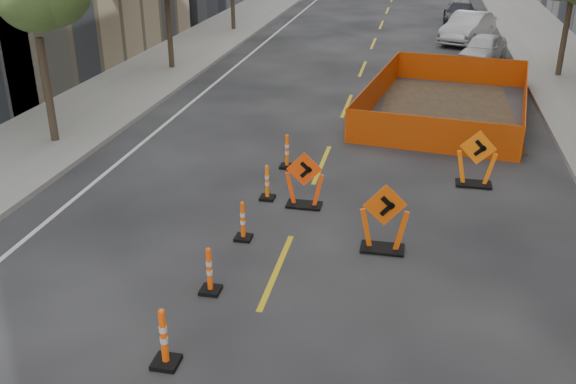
% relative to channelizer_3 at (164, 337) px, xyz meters
% --- Properties ---
extents(sidewalk_left, '(4.00, 90.00, 0.15)m').
position_rel_channelizer_3_xyz_m(sidewalk_left, '(-7.88, 11.22, -0.46)').
color(sidewalk_left, gray).
rests_on(sidewalk_left, ground).
extents(channelizer_3, '(0.42, 0.42, 1.07)m').
position_rel_channelizer_3_xyz_m(channelizer_3, '(0.00, 0.00, 0.00)').
color(channelizer_3, '#FF500A').
rests_on(channelizer_3, ground).
extents(channelizer_4, '(0.38, 0.38, 0.97)m').
position_rel_channelizer_3_xyz_m(channelizer_4, '(0.04, 2.19, -0.05)').
color(channelizer_4, '#FE500A').
rests_on(channelizer_4, ground).
extents(channelizer_5, '(0.37, 0.37, 0.93)m').
position_rel_channelizer_3_xyz_m(channelizer_5, '(0.10, 4.39, -0.07)').
color(channelizer_5, '#EC5209').
rests_on(channelizer_5, ground).
extents(channelizer_6, '(0.37, 0.37, 0.93)m').
position_rel_channelizer_3_xyz_m(channelizer_6, '(0.13, 6.58, -0.07)').
color(channelizer_6, orange).
rests_on(channelizer_6, ground).
extents(channelizer_7, '(0.39, 0.39, 0.99)m').
position_rel_channelizer_3_xyz_m(channelizer_7, '(0.19, 8.78, -0.04)').
color(channelizer_7, '#EE580A').
rests_on(channelizer_7, ground).
extents(chevron_sign_left, '(1.03, 0.71, 1.44)m').
position_rel_channelizer_3_xyz_m(chevron_sign_left, '(1.12, 6.35, 0.18)').
color(chevron_sign_left, '#F5430A').
rests_on(chevron_sign_left, ground).
extents(chevron_sign_center, '(1.17, 0.88, 1.57)m').
position_rel_channelizer_3_xyz_m(chevron_sign_center, '(3.18, 4.52, 0.25)').
color(chevron_sign_center, '#DE4D09').
rests_on(chevron_sign_center, ground).
extents(chevron_sign_right, '(1.09, 0.72, 1.55)m').
position_rel_channelizer_3_xyz_m(chevron_sign_right, '(5.31, 8.54, 0.24)').
color(chevron_sign_right, orange).
rests_on(chevron_sign_right, ground).
extents(safety_fence, '(6.36, 9.49, 1.11)m').
position_rel_channelizer_3_xyz_m(safety_fence, '(4.74, 15.23, 0.02)').
color(safety_fence, '#FF5D0D').
rests_on(safety_fence, ground).
extents(parked_car_near, '(2.75, 4.18, 1.32)m').
position_rel_channelizer_3_xyz_m(parked_car_near, '(6.52, 23.61, 0.13)').
color(parked_car_near, silver).
rests_on(parked_car_near, ground).
extents(parked_car_mid, '(3.30, 5.06, 1.57)m').
position_rel_channelizer_3_xyz_m(parked_car_mid, '(6.04, 28.54, 0.25)').
color(parked_car_mid, '#B1B1B7').
rests_on(parked_car_mid, ground).
extents(parked_car_far, '(2.02, 4.87, 1.41)m').
position_rel_channelizer_3_xyz_m(parked_car_far, '(5.85, 33.96, 0.17)').
color(parked_car_far, black).
rests_on(parked_car_far, ground).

